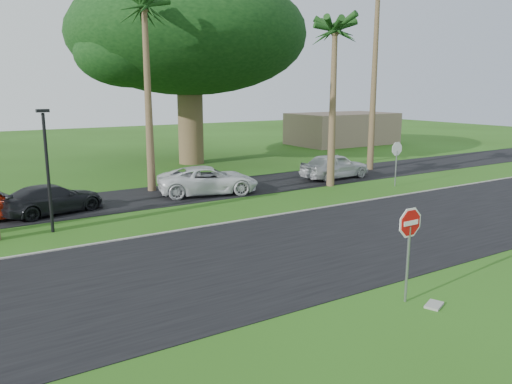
{
  "coord_description": "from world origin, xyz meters",
  "views": [
    {
      "loc": [
        -9.1,
        -11.14,
        5.38
      ],
      "look_at": [
        -0.02,
        3.43,
        1.8
      ],
      "focal_mm": 35.0,
      "sensor_mm": 36.0,
      "label": 1
    }
  ],
  "objects": [
    {
      "name": "streetlight_right",
      "position": [
        -6.0,
        8.5,
        2.65
      ],
      "size": [
        0.45,
        0.25,
        4.64
      ],
      "color": "black",
      "rests_on": "ground"
    },
    {
      "name": "car_pickup",
      "position": [
        10.72,
        11.65,
        0.76
      ],
      "size": [
        4.55,
        1.99,
        1.53
      ],
      "primitive_type": "imported",
      "rotation": [
        0.0,
        0.0,
        1.61
      ],
      "color": "silver",
      "rests_on": "ground"
    },
    {
      "name": "road",
      "position": [
        0.0,
        2.0,
        0.01
      ],
      "size": [
        120.0,
        8.0,
        0.02
      ],
      "primitive_type": "cube",
      "color": "black",
      "rests_on": "ground"
    },
    {
      "name": "curb",
      "position": [
        0.0,
        6.05,
        0.03
      ],
      "size": [
        120.0,
        0.12,
        0.06
      ],
      "primitive_type": "cube",
      "color": "gray",
      "rests_on": "ground"
    },
    {
      "name": "car_minivan",
      "position": [
        2.17,
        11.61,
        0.72
      ],
      "size": [
        5.58,
        3.6,
        1.43
      ],
      "primitive_type": "imported",
      "rotation": [
        0.0,
        0.0,
        1.32
      ],
      "color": "silver",
      "rests_on": "ground"
    },
    {
      "name": "car_dark",
      "position": [
        -5.43,
        11.52,
        0.64
      ],
      "size": [
        4.69,
        2.82,
        1.27
      ],
      "primitive_type": "imported",
      "rotation": [
        0.0,
        0.0,
        1.82
      ],
      "color": "black",
      "rests_on": "ground"
    },
    {
      "name": "canopy_tree",
      "position": [
        6.0,
        22.0,
        8.95
      ],
      "size": [
        16.5,
        16.5,
        13.12
      ],
      "color": "brown",
      "rests_on": "ground"
    },
    {
      "name": "parking_strip",
      "position": [
        0.0,
        12.5,
        0.01
      ],
      "size": [
        120.0,
        5.0,
        0.02
      ],
      "primitive_type": "cube",
      "color": "black",
      "rests_on": "ground"
    },
    {
      "name": "utility_slab",
      "position": [
        0.9,
        -3.58,
        0.03
      ],
      "size": [
        0.64,
        0.53,
        0.06
      ],
      "primitive_type": "cube",
      "rotation": [
        0.0,
        0.0,
        0.39
      ],
      "color": "gray",
      "rests_on": "ground"
    },
    {
      "name": "ground",
      "position": [
        0.0,
        0.0,
        0.0
      ],
      "size": [
        120.0,
        120.0,
        0.0
      ],
      "primitive_type": "plane",
      "color": "#254B12",
      "rests_on": "ground"
    },
    {
      "name": "stop_sign_near",
      "position": [
        0.5,
        -3.0,
        1.77
      ],
      "size": [
        1.05,
        0.07,
        2.62
      ],
      "color": "gray",
      "rests_on": "ground"
    },
    {
      "name": "stop_sign_far",
      "position": [
        12.0,
        8.0,
        1.77
      ],
      "size": [
        1.05,
        0.07,
        2.62
      ],
      "rotation": [
        0.0,
        0.0,
        3.14
      ],
      "color": "gray",
      "rests_on": "ground"
    },
    {
      "name": "palm_center",
      "position": [
        0.0,
        14.0,
        9.16
      ],
      "size": [
        5.0,
        5.0,
        10.5
      ],
      "color": "brown",
      "rests_on": "ground"
    },
    {
      "name": "building_far",
      "position": [
        24.0,
        26.0,
        1.5
      ],
      "size": [
        10.0,
        6.0,
        3.0
      ],
      "primitive_type": "cube",
      "color": "gray",
      "rests_on": "ground"
    },
    {
      "name": "palm_right_near",
      "position": [
        9.0,
        10.0,
        8.19
      ],
      "size": [
        5.0,
        5.0,
        9.5
      ],
      "color": "brown",
      "rests_on": "ground"
    }
  ]
}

